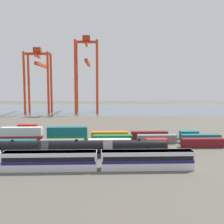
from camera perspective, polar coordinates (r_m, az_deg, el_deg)
ground_plane at (r=114.37m, az=-8.47°, el=-3.10°), size 420.00×420.00×0.00m
harbour_water at (r=206.90m, az=-5.61°, el=0.81°), size 400.00×110.00×0.01m
passenger_train at (r=54.65m, az=-13.91°, el=-10.52°), size 60.24×3.14×3.90m
freight_tank_row at (r=63.01m, az=-8.09°, el=-8.25°), size 44.31×3.04×4.50m
shipping_container_1 at (r=75.89m, az=-21.36°, el=-6.86°), size 12.10×2.44×2.60m
shipping_container_2 at (r=72.60m, az=-11.25°, el=-7.14°), size 12.10×2.44×2.60m
shipping_container_3 at (r=71.71m, az=-0.53°, el=-7.19°), size 12.10×2.44×2.60m
shipping_container_4 at (r=73.30m, az=10.09°, el=-6.99°), size 6.04×2.44×2.60m
shipping_container_5 at (r=77.22m, az=19.92°, el=-6.60°), size 12.10×2.44×2.60m
shipping_container_8 at (r=81.36m, az=-19.79°, el=-5.99°), size 12.10×2.44×2.60m
shipping_container_9 at (r=80.89m, az=-19.85°, el=-4.18°), size 12.10×2.44×2.60m
shipping_container_10 at (r=78.30m, az=-10.08°, el=-6.18°), size 12.10×2.44×2.60m
shipping_container_11 at (r=77.81m, az=-10.11°, el=-4.31°), size 12.10×2.44×2.60m
shipping_container_12 at (r=77.60m, az=0.11°, el=-6.20°), size 12.10×2.44×2.60m
shipping_container_13 at (r=79.32m, az=10.16°, el=-6.03°), size 12.10×2.44×2.60m
shipping_container_14 at (r=83.31m, az=19.50°, el=-5.71°), size 12.10×2.44×2.60m
shipping_container_16 at (r=86.97m, az=-18.57°, el=-5.21°), size 6.04×2.44×2.60m
shipping_container_17 at (r=86.53m, az=-18.63°, el=-3.52°), size 6.04×2.44×2.60m
shipping_container_18 at (r=84.17m, az=-9.77°, el=-5.35°), size 12.10×2.44×2.60m
shipping_container_19 at (r=83.44m, az=-0.60°, el=-5.37°), size 12.10×2.44×2.60m
shipping_container_20 at (r=84.84m, az=8.51°, el=-5.25°), size 12.10×2.44×2.60m
shipping_container_21 at (r=88.27m, az=17.10°, el=-5.01°), size 6.04×2.44×2.60m
gantry_crane_west at (r=177.29m, az=-16.28°, el=8.45°), size 16.83×34.92×43.25m
gantry_crane_central at (r=173.16m, az=-5.72°, el=9.91°), size 15.67×40.73×51.09m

